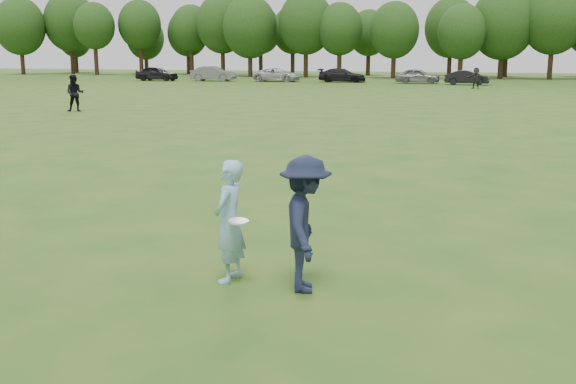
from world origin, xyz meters
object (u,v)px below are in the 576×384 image
car_a (157,74)px  car_c (277,75)px  player_far_a (75,93)px  car_b (213,74)px  defender (305,224)px  car_f (467,78)px  car_e (418,76)px  thrower (229,221)px  car_d (342,75)px  player_far_d (476,78)px

car_a → car_c: size_ratio=0.92×
player_far_a → car_b: player_far_a is taller
defender → car_f: size_ratio=0.44×
car_e → car_f: car_e is taller
thrower → car_f: thrower is taller
car_b → car_f: size_ratio=1.16×
car_d → car_b: bearing=93.4°
defender → player_far_d: 52.21m
car_b → car_c: size_ratio=0.96×
thrower → car_b: thrower is taller
defender → player_far_d: size_ratio=1.01×
car_b → car_e: (21.75, 0.66, -0.05)m
thrower → player_far_d: 52.17m
car_a → car_d: bearing=-83.5°
car_f → car_d: bearing=81.5°
player_far_a → car_a: (-13.95, 35.90, -0.18)m
player_far_a → car_d: player_far_a is taller
car_c → thrower: bearing=-160.8°
car_a → car_d: car_a is taller
player_far_d → thrower: bearing=-84.1°
player_far_a → player_far_d: size_ratio=1.07×
player_far_a → car_e: bearing=45.7°
defender → player_far_d: defender is taller
thrower → car_b: 65.04m
car_d → defender: bearing=-170.1°
car_b → player_far_d: bearing=-108.1°
player_far_a → player_far_d: bearing=32.1°
defender → player_far_d: (0.85, 52.20, -0.00)m
car_a → car_e: bearing=-86.6°
thrower → car_c: (-18.57, 60.52, -0.15)m
car_b → car_c: (7.02, 0.73, -0.09)m
player_far_a → car_e: player_far_a is taller
car_e → car_f: bearing=-111.5°
player_far_d → car_a: (-33.70, 6.55, -0.12)m
car_d → player_far_d: bearing=-125.1°
player_far_d → defender: bearing=-82.9°
player_far_d → car_f: size_ratio=0.44×
car_b → car_d: (13.91, 1.27, -0.08)m
car_d → car_f: 12.85m
player_far_a → car_f: size_ratio=0.47×
car_b → car_e: 21.76m
defender → car_c: size_ratio=0.36×
defender → car_f: 58.88m
car_a → car_b: 6.25m
player_far_a → car_d: 38.76m
car_d → car_e: 7.86m
player_far_d → car_c: size_ratio=0.36×
thrower → car_b: bearing=-153.3°
car_d → car_f: car_d is taller
player_far_d → car_b: 28.58m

